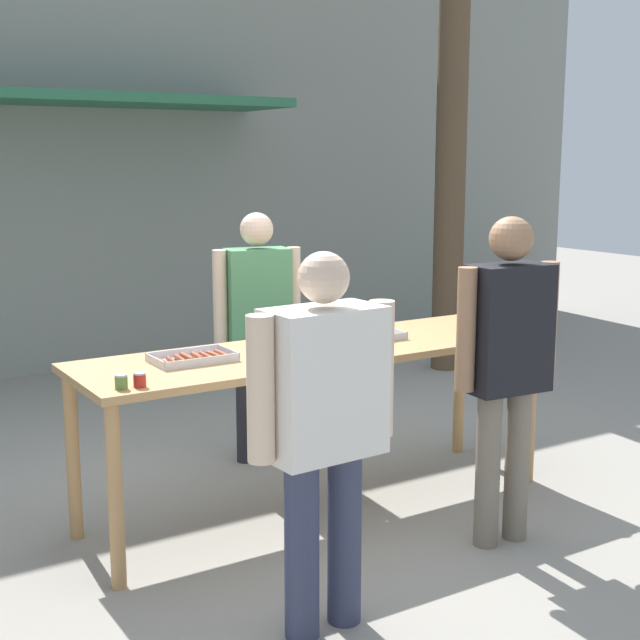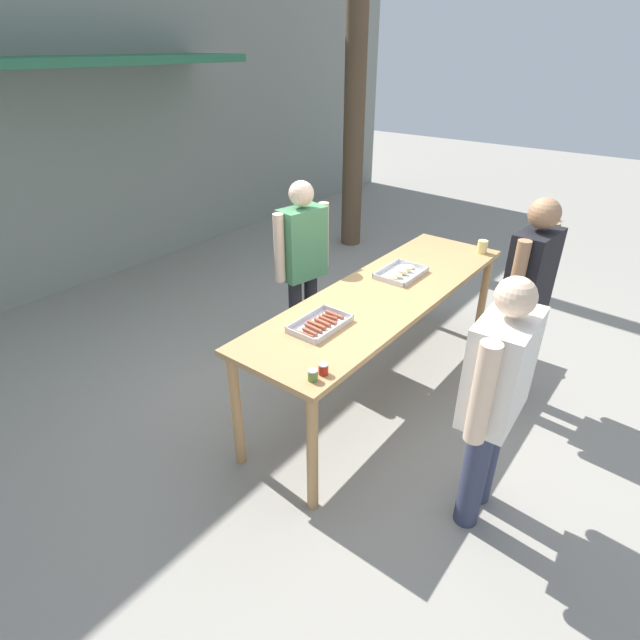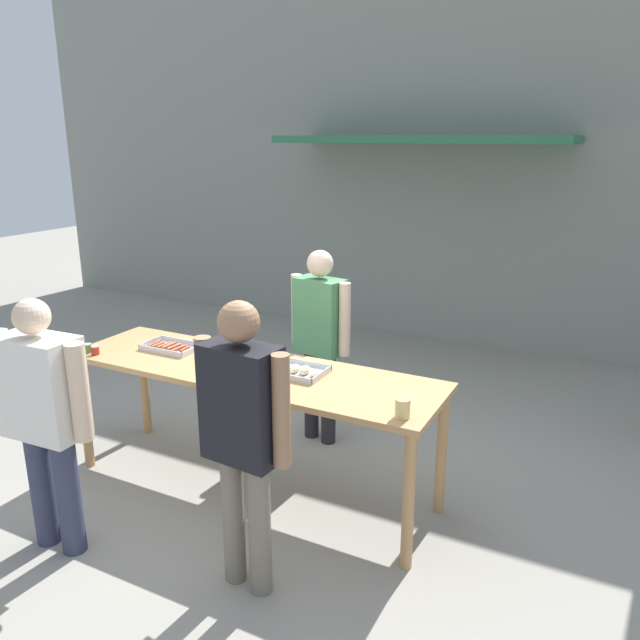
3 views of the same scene
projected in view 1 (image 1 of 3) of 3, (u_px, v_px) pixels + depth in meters
The scene contains 12 objects.
ground_plane at pixel (320, 507), 4.99m from camera, with size 24.00×24.00×0.00m, color gray.
building_facade_back at pixel (83, 119), 7.90m from camera, with size 12.00×1.11×4.50m.
serving_table at pixel (320, 365), 4.84m from camera, with size 2.69×0.77×0.92m.
food_tray_sausages at pixel (193, 358), 4.49m from camera, with size 0.41×0.26×0.04m.
food_tray_buns at pixel (364, 335), 5.04m from camera, with size 0.40×0.29×0.06m.
condiment_jar_mustard at pixel (121, 382), 3.95m from camera, with size 0.06×0.06×0.07m.
condiment_jar_ketchup at pixel (140, 380), 3.99m from camera, with size 0.06×0.06×0.07m.
beer_cup at pixel (517, 323), 5.22m from camera, with size 0.09×0.09×0.11m.
person_server_behind_table at pixel (258, 315), 5.60m from camera, with size 0.56×0.29×1.59m.
person_customer_holding_hotdog at pixel (324, 415), 3.55m from camera, with size 0.69×0.28×1.58m.
person_customer_with_cup at pixel (507, 353), 4.37m from camera, with size 0.59×0.26×1.65m.
utility_pole at pixel (454, 23), 7.71m from camera, with size 1.10×0.27×6.04m.
Camera 1 is at (-2.50, -4.00, 1.94)m, focal length 50.00 mm.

